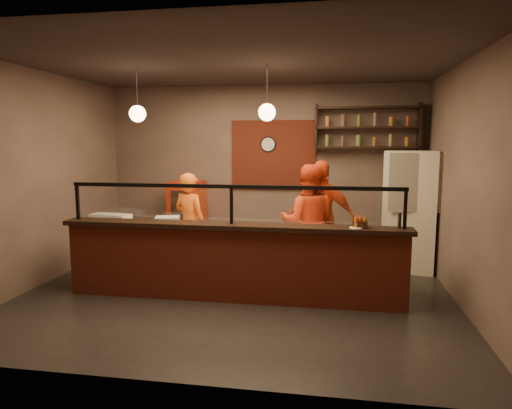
% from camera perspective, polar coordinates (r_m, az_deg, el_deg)
% --- Properties ---
extents(floor, '(6.00, 6.00, 0.00)m').
position_cam_1_polar(floor, '(6.65, -2.42, -11.00)').
color(floor, black).
rests_on(floor, ground).
extents(ceiling, '(6.00, 6.00, 0.00)m').
position_cam_1_polar(ceiling, '(6.38, -2.59, 17.34)').
color(ceiling, '#352C29').
rests_on(ceiling, wall_back).
extents(wall_back, '(6.00, 0.00, 6.00)m').
position_cam_1_polar(wall_back, '(8.77, 0.92, 4.26)').
color(wall_back, '#715F53').
rests_on(wall_back, floor).
extents(wall_left, '(0.00, 5.00, 5.00)m').
position_cam_1_polar(wall_left, '(7.54, -25.45, 2.93)').
color(wall_left, '#715F53').
rests_on(wall_left, floor).
extents(wall_right, '(0.00, 5.00, 5.00)m').
position_cam_1_polar(wall_right, '(6.40, 24.79, 2.23)').
color(wall_right, '#715F53').
rests_on(wall_right, floor).
extents(wall_front, '(6.00, 0.00, 6.00)m').
position_cam_1_polar(wall_front, '(3.92, -10.15, -0.24)').
color(wall_front, '#715F53').
rests_on(wall_front, floor).
extents(brick_patch, '(1.60, 0.04, 1.30)m').
position_cam_1_polar(brick_patch, '(8.70, 2.20, 6.20)').
color(brick_patch, maroon).
rests_on(brick_patch, wall_back).
extents(service_counter, '(4.60, 0.25, 1.00)m').
position_cam_1_polar(service_counter, '(6.22, -3.02, -7.51)').
color(service_counter, maroon).
rests_on(service_counter, floor).
extents(counter_ledge, '(4.70, 0.37, 0.06)m').
position_cam_1_polar(counter_ledge, '(6.10, -3.06, -2.70)').
color(counter_ledge, black).
rests_on(counter_ledge, service_counter).
extents(worktop_cabinet, '(4.60, 0.75, 0.85)m').
position_cam_1_polar(worktop_cabinet, '(6.71, -2.08, -7.02)').
color(worktop_cabinet, gray).
rests_on(worktop_cabinet, floor).
extents(worktop, '(4.60, 0.75, 0.05)m').
position_cam_1_polar(worktop, '(6.61, -2.10, -3.25)').
color(worktop, silver).
rests_on(worktop, worktop_cabinet).
extents(sneeze_guard, '(4.50, 0.05, 0.52)m').
position_cam_1_polar(sneeze_guard, '(6.05, -3.08, 0.47)').
color(sneeze_guard, white).
rests_on(sneeze_guard, counter_ledge).
extents(wall_shelving, '(1.84, 0.28, 0.85)m').
position_cam_1_polar(wall_shelving, '(8.50, 13.68, 9.32)').
color(wall_shelving, black).
rests_on(wall_shelving, wall_back).
extents(wall_clock, '(0.30, 0.04, 0.30)m').
position_cam_1_polar(wall_clock, '(8.70, 1.54, 7.52)').
color(wall_clock, black).
rests_on(wall_clock, wall_back).
extents(pendant_left, '(0.24, 0.24, 0.77)m').
position_cam_1_polar(pendant_left, '(6.96, -14.59, 10.94)').
color(pendant_left, black).
rests_on(pendant_left, ceiling).
extents(pendant_right, '(0.24, 0.24, 0.77)m').
position_cam_1_polar(pendant_right, '(6.43, 1.38, 11.46)').
color(pendant_right, black).
rests_on(pendant_right, ceiling).
extents(cook_left, '(0.71, 0.61, 1.66)m').
position_cam_1_polar(cook_left, '(7.46, -8.24, -2.42)').
color(cook_left, orange).
rests_on(cook_left, floor).
extents(cook_mid, '(0.89, 0.70, 1.81)m').
position_cam_1_polar(cook_mid, '(7.15, 6.50, -2.22)').
color(cook_mid, red).
rests_on(cook_mid, floor).
extents(cook_right, '(1.15, 0.64, 1.86)m').
position_cam_1_polar(cook_right, '(7.44, 8.19, -1.67)').
color(cook_right, '#E54415').
rests_on(cook_right, floor).
extents(fridge, '(0.96, 0.91, 2.00)m').
position_cam_1_polar(fridge, '(8.07, 18.61, -0.73)').
color(fridge, silver).
rests_on(fridge, floor).
extents(red_cooler, '(0.66, 0.62, 1.41)m').
position_cam_1_polar(red_cooler, '(8.86, -8.61, -1.63)').
color(red_cooler, '#B6280C').
rests_on(red_cooler, floor).
extents(pizza_dough, '(0.67, 0.67, 0.01)m').
position_cam_1_polar(pizza_dough, '(6.66, -0.75, -2.89)').
color(pizza_dough, beige).
rests_on(pizza_dough, worktop).
extents(prep_tub_a, '(0.36, 0.32, 0.16)m').
position_cam_1_polar(prep_tub_a, '(7.21, -16.76, -1.82)').
color(prep_tub_a, silver).
rests_on(prep_tub_a, worktop).
extents(prep_tub_b, '(0.33, 0.27, 0.16)m').
position_cam_1_polar(prep_tub_b, '(7.37, -18.66, -1.69)').
color(prep_tub_b, silver).
rests_on(prep_tub_b, worktop).
extents(prep_tub_c, '(0.40, 0.36, 0.17)m').
position_cam_1_polar(prep_tub_c, '(6.74, -11.01, -2.22)').
color(prep_tub_c, white).
rests_on(prep_tub_c, worktop).
extents(rolling_pin, '(0.33, 0.17, 0.06)m').
position_cam_1_polar(rolling_pin, '(6.74, -6.40, -2.62)').
color(rolling_pin, yellow).
rests_on(rolling_pin, worktop).
extents(condiment_caddy, '(0.19, 0.17, 0.09)m').
position_cam_1_polar(condiment_caddy, '(5.96, 12.90, -2.41)').
color(condiment_caddy, black).
rests_on(condiment_caddy, counter_ledge).
extents(pepper_mill, '(0.06, 0.06, 0.19)m').
position_cam_1_polar(pepper_mill, '(6.05, 17.50, -1.94)').
color(pepper_mill, black).
rests_on(pepper_mill, counter_ledge).
extents(small_plate, '(0.20, 0.20, 0.01)m').
position_cam_1_polar(small_plate, '(5.91, 12.38, -2.87)').
color(small_plate, silver).
rests_on(small_plate, counter_ledge).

